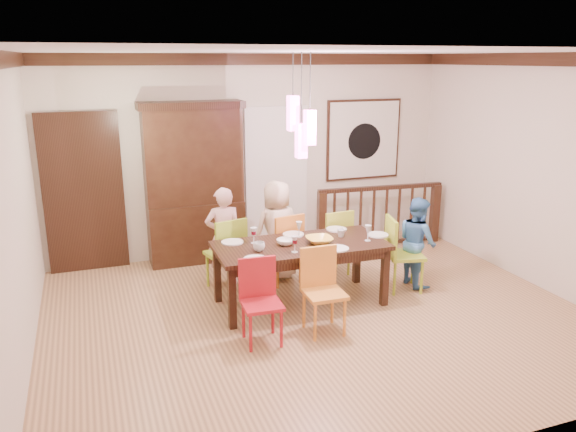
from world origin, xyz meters
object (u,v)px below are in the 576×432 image
object	(u,v)px
china_hutch	(194,183)
person_far_mid	(277,230)
balustrade	(380,215)
chair_end_right	(405,249)
person_far_left	(224,236)
dining_table	(300,251)
person_end_right	(417,241)
chair_far_left	(225,248)

from	to	relation	value
china_hutch	person_far_mid	bearing A→B (deg)	-50.96
balustrade	person_far_mid	xyz separation A→B (m)	(-1.93, -0.72, 0.16)
chair_end_right	person_far_left	size ratio (longest dim) A/B	0.74
balustrade	person_far_mid	size ratio (longest dim) A/B	1.53
china_hutch	person_far_mid	size ratio (longest dim) A/B	1.72
balustrade	chair_end_right	bearing A→B (deg)	-103.90
china_hutch	person_far_left	world-z (taller)	china_hutch
dining_table	person_end_right	size ratio (longest dim) A/B	1.75
balustrade	person_end_right	distance (m)	1.55
chair_end_right	balustrade	world-z (taller)	balustrade
china_hutch	balustrade	distance (m)	2.88
dining_table	china_hutch	distance (m)	2.15
chair_far_left	chair_end_right	world-z (taller)	chair_end_right
chair_end_right	china_hutch	world-z (taller)	china_hutch
person_end_right	chair_end_right	bearing A→B (deg)	115.77
chair_far_left	person_end_right	world-z (taller)	person_end_right
person_far_left	chair_end_right	bearing A→B (deg)	159.73
dining_table	chair_far_left	xyz separation A→B (m)	(-0.72, 0.75, -0.12)
dining_table	person_end_right	world-z (taller)	person_end_right
chair_far_left	balustrade	distance (m)	2.77
dining_table	chair_end_right	distance (m)	1.39
chair_end_right	person_far_mid	bearing A→B (deg)	70.05
chair_end_right	person_end_right	xyz separation A→B (m)	(0.24, 0.12, 0.04)
dining_table	china_hutch	bearing A→B (deg)	115.11
balustrade	person_end_right	world-z (taller)	person_end_right
balustrade	person_far_left	bearing A→B (deg)	-161.22
chair_far_left	chair_end_right	distance (m)	2.26
person_far_mid	dining_table	bearing A→B (deg)	82.25
chair_end_right	person_far_mid	xyz separation A→B (m)	(-1.38, 0.91, 0.12)
dining_table	person_end_right	distance (m)	1.63
chair_far_left	person_far_mid	xyz separation A→B (m)	(0.73, 0.10, 0.12)
chair_far_left	balustrade	size ratio (longest dim) A/B	0.47
person_far_mid	person_end_right	bearing A→B (deg)	146.27
china_hutch	person_end_right	world-z (taller)	china_hutch
china_hutch	person_end_right	xyz separation A→B (m)	(2.49, -1.86, -0.56)
chair_far_left	person_far_left	world-z (taller)	person_far_left
chair_end_right	person_end_right	size ratio (longest dim) A/B	0.82
balustrade	person_end_right	xyz separation A→B (m)	(-0.30, -1.52, 0.08)
chair_end_right	person_end_right	bearing A→B (deg)	-51.26
person_far_mid	person_far_left	bearing A→B (deg)	-12.19
dining_table	chair_far_left	distance (m)	1.05
balustrade	person_far_mid	world-z (taller)	person_far_mid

